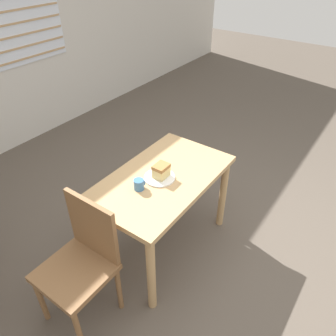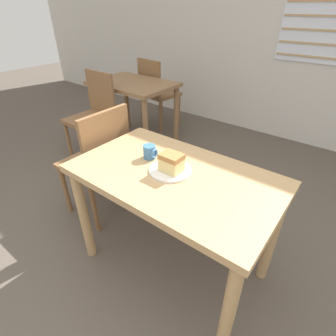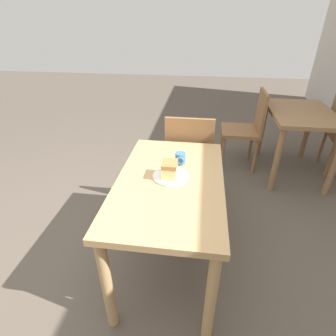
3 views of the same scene
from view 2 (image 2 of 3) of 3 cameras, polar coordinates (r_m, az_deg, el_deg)
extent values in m
cube|color=beige|center=(3.43, 32.06, 26.75)|extent=(10.00, 0.06, 2.80)
cube|color=tan|center=(1.38, 1.40, -1.80)|extent=(1.10, 0.65, 0.04)
cylinder|color=tan|center=(1.76, -17.83, -9.95)|extent=(0.06, 0.06, 0.69)
cylinder|color=tan|center=(1.32, 12.95, -28.48)|extent=(0.06, 0.06, 0.69)
cylinder|color=tan|center=(2.03, -5.46, -2.00)|extent=(0.06, 0.06, 0.69)
cylinder|color=tan|center=(1.66, 21.71, -13.81)|extent=(0.06, 0.06, 0.69)
cube|color=olive|center=(3.12, -7.68, 17.70)|extent=(0.93, 0.64, 0.04)
cylinder|color=olive|center=(3.36, -15.69, 11.35)|extent=(0.06, 0.06, 0.69)
cylinder|color=olive|center=(2.78, -4.88, 8.07)|extent=(0.06, 0.06, 0.69)
cylinder|color=olive|center=(3.69, -9.00, 13.97)|extent=(0.06, 0.06, 0.69)
cylinder|color=olive|center=(3.17, 1.79, 11.27)|extent=(0.06, 0.06, 0.69)
cube|color=brown|center=(2.08, -15.87, 0.94)|extent=(0.42, 0.42, 0.04)
cylinder|color=brown|center=(2.41, -14.42, -0.65)|extent=(0.04, 0.04, 0.42)
cylinder|color=brown|center=(2.25, -21.38, -4.55)|extent=(0.04, 0.04, 0.42)
cylinder|color=brown|center=(2.18, -8.37, -3.81)|extent=(0.04, 0.04, 0.42)
cylinder|color=brown|center=(2.00, -15.68, -8.50)|extent=(0.04, 0.04, 0.42)
cube|color=brown|center=(1.82, -13.17, 5.41)|extent=(0.03, 0.40, 0.44)
cube|color=brown|center=(2.90, -16.76, 9.97)|extent=(0.42, 0.42, 0.04)
cylinder|color=brown|center=(3.05, -20.79, 5.47)|extent=(0.04, 0.04, 0.42)
cylinder|color=brown|center=(2.77, -16.71, 3.56)|extent=(0.04, 0.04, 0.42)
cylinder|color=brown|center=(3.22, -15.53, 7.87)|extent=(0.04, 0.04, 0.42)
cylinder|color=brown|center=(2.96, -11.22, 6.25)|extent=(0.04, 0.04, 0.42)
cube|color=brown|center=(2.94, -14.42, 15.51)|extent=(0.40, 0.03, 0.44)
cube|color=brown|center=(3.67, -1.64, 15.84)|extent=(0.47, 0.47, 0.04)
cylinder|color=brown|center=(3.74, 2.40, 12.43)|extent=(0.04, 0.04, 0.42)
cylinder|color=brown|center=(3.98, -1.51, 13.67)|extent=(0.04, 0.04, 0.42)
cylinder|color=brown|center=(3.50, -1.66, 11.02)|extent=(0.04, 0.04, 0.42)
cylinder|color=brown|center=(3.75, -5.55, 12.37)|extent=(0.04, 0.04, 0.42)
cube|color=brown|center=(3.48, -4.14, 18.92)|extent=(0.40, 0.08, 0.44)
cylinder|color=white|center=(1.38, 0.52, -0.49)|extent=(0.23, 0.23, 0.01)
cube|color=#E0C67F|center=(1.35, 0.76, 0.71)|extent=(0.11, 0.09, 0.07)
cube|color=#A3703D|center=(1.32, 0.77, 2.53)|extent=(0.11, 0.09, 0.03)
cylinder|color=teal|center=(1.49, -4.07, 3.56)|extent=(0.07, 0.07, 0.08)
torus|color=teal|center=(1.47, -3.03, 3.16)|extent=(0.01, 0.06, 0.06)
camera|label=1|loc=(2.31, -71.49, 31.53)|focal=35.00mm
camera|label=3|loc=(1.28, 74.79, 15.58)|focal=28.00mm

